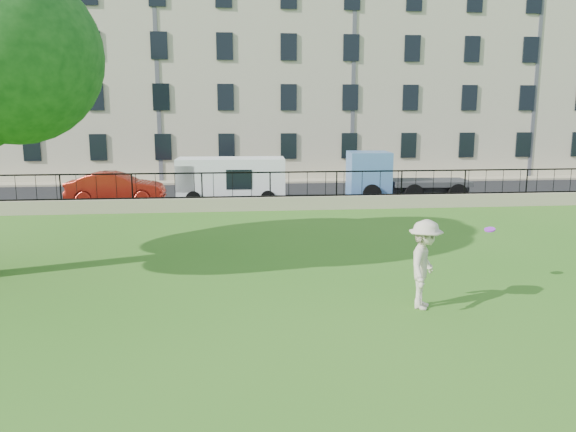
{
  "coord_description": "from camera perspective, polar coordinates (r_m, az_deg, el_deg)",
  "views": [
    {
      "loc": [
        -1.78,
        -12.68,
        4.37
      ],
      "look_at": [
        -0.09,
        3.5,
        1.32
      ],
      "focal_mm": 35.0,
      "sensor_mm": 36.0,
      "label": 1
    }
  ],
  "objects": [
    {
      "name": "blue_truck",
      "position": [
        28.62,
        11.83,
        4.03
      ],
      "size": [
        5.81,
        2.35,
        2.39
      ],
      "primitive_type": "cube",
      "rotation": [
        0.0,
        0.0,
        -0.06
      ],
      "color": "#517EBE",
      "rests_on": "street"
    },
    {
      "name": "ground",
      "position": [
        13.53,
        1.94,
        -8.22
      ],
      "size": [
        120.0,
        120.0,
        0.0
      ],
      "primitive_type": "plane",
      "color": "#30701A",
      "rests_on": "ground"
    },
    {
      "name": "iron_railing",
      "position": [
        24.95,
        -1.83,
        3.21
      ],
      "size": [
        50.0,
        0.05,
        1.13
      ],
      "color": "black",
      "rests_on": "retaining_wall"
    },
    {
      "name": "red_sedan",
      "position": [
        28.07,
        -17.06,
        2.74
      ],
      "size": [
        4.56,
        1.61,
        1.5
      ],
      "primitive_type": "imported",
      "rotation": [
        0.0,
        0.0,
        1.58
      ],
      "color": "#AF2215",
      "rests_on": "street"
    },
    {
      "name": "man",
      "position": [
        12.89,
        13.71,
        -4.8
      ],
      "size": [
        1.29,
        1.5,
        2.02
      ],
      "primitive_type": "imported",
      "rotation": [
        0.0,
        0.0,
        1.06
      ],
      "color": "beige",
      "rests_on": "ground"
    },
    {
      "name": "street",
      "position": [
        29.76,
        -2.47,
        2.18
      ],
      "size": [
        60.0,
        9.0,
        0.01
      ],
      "primitive_type": "cube",
      "color": "black",
      "rests_on": "ground"
    },
    {
      "name": "white_van",
      "position": [
        27.28,
        -5.79,
        3.63
      ],
      "size": [
        5.2,
        2.2,
        2.15
      ],
      "primitive_type": "cube",
      "rotation": [
        0.0,
        0.0,
        -0.04
      ],
      "color": "white",
      "rests_on": "street"
    },
    {
      "name": "building_row",
      "position": [
        40.37,
        -3.54,
        14.22
      ],
      "size": [
        56.4,
        10.4,
        13.8
      ],
      "color": "#C0B699",
      "rests_on": "ground"
    },
    {
      "name": "frisbee",
      "position": [
        14.98,
        19.82,
        -1.3
      ],
      "size": [
        0.33,
        0.33,
        0.12
      ],
      "primitive_type": "cylinder",
      "rotation": [
        0.21,
        -0.14,
        -0.28
      ],
      "color": "#A226DC"
    },
    {
      "name": "retaining_wall",
      "position": [
        25.08,
        -1.82,
        1.28
      ],
      "size": [
        50.0,
        0.4,
        0.6
      ],
      "primitive_type": "cube",
      "color": "tan",
      "rests_on": "ground"
    },
    {
      "name": "sidewalk",
      "position": [
        34.89,
        -3.0,
        3.51
      ],
      "size": [
        60.0,
        1.4,
        0.12
      ],
      "primitive_type": "cube",
      "color": "tan",
      "rests_on": "ground"
    }
  ]
}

